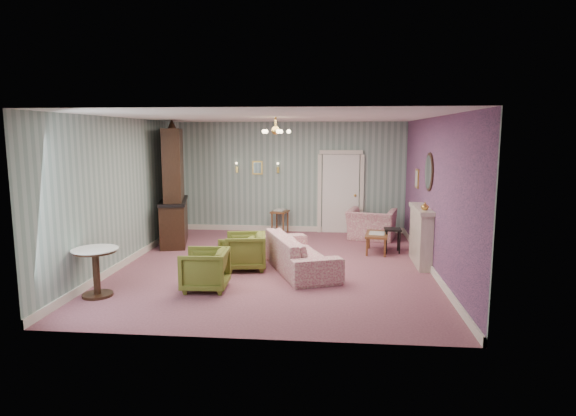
# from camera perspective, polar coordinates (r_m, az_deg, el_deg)

# --- Properties ---
(floor) EXTENTS (7.00, 7.00, 0.00)m
(floor) POSITION_cam_1_polar(r_m,az_deg,el_deg) (9.72, -1.40, -6.76)
(floor) COLOR #965767
(floor) RESTS_ON ground
(ceiling) EXTENTS (7.00, 7.00, 0.00)m
(ceiling) POSITION_cam_1_polar(r_m,az_deg,el_deg) (9.38, -1.47, 10.58)
(ceiling) COLOR white
(ceiling) RESTS_ON ground
(wall_back) EXTENTS (6.00, 0.00, 6.00)m
(wall_back) POSITION_cam_1_polar(r_m,az_deg,el_deg) (12.90, 0.39, 3.61)
(wall_back) COLOR gray
(wall_back) RESTS_ON ground
(wall_front) EXTENTS (6.00, 0.00, 6.00)m
(wall_front) POSITION_cam_1_polar(r_m,az_deg,el_deg) (6.02, -5.35, -2.23)
(wall_front) COLOR gray
(wall_front) RESTS_ON ground
(wall_left) EXTENTS (0.00, 7.00, 7.00)m
(wall_left) POSITION_cam_1_polar(r_m,az_deg,el_deg) (10.23, -18.37, 1.85)
(wall_left) COLOR gray
(wall_left) RESTS_ON ground
(wall_right) EXTENTS (0.00, 7.00, 7.00)m
(wall_right) POSITION_cam_1_polar(r_m,az_deg,el_deg) (9.56, 16.72, 1.48)
(wall_right) COLOR gray
(wall_right) RESTS_ON ground
(wall_right_floral) EXTENTS (0.00, 7.00, 7.00)m
(wall_right_floral) POSITION_cam_1_polar(r_m,az_deg,el_deg) (9.56, 16.63, 1.48)
(wall_right_floral) COLOR #BF5F93
(wall_right_floral) RESTS_ON ground
(door) EXTENTS (1.12, 0.12, 2.16)m
(door) POSITION_cam_1_polar(r_m,az_deg,el_deg) (12.86, 6.16, 1.88)
(door) COLOR white
(door) RESTS_ON floor
(olive_chair_a) EXTENTS (0.72, 0.77, 0.76)m
(olive_chair_a) POSITION_cam_1_polar(r_m,az_deg,el_deg) (8.29, -9.71, -6.89)
(olive_chair_a) COLOR olive
(olive_chair_a) RESTS_ON floor
(olive_chair_b) EXTENTS (0.81, 0.85, 0.77)m
(olive_chair_b) POSITION_cam_1_polar(r_m,az_deg,el_deg) (9.44, -5.00, -4.84)
(olive_chair_b) COLOR olive
(olive_chair_b) RESTS_ON floor
(olive_chair_c) EXTENTS (0.73, 0.76, 0.65)m
(olive_chair_c) POSITION_cam_1_polar(r_m,az_deg,el_deg) (9.69, -5.68, -4.86)
(olive_chair_c) COLOR olive
(olive_chair_c) RESTS_ON floor
(sofa_chintz) EXTENTS (1.48, 2.41, 0.91)m
(sofa_chintz) POSITION_cam_1_polar(r_m,az_deg,el_deg) (9.33, 1.38, -4.54)
(sofa_chintz) COLOR #A94463
(sofa_chintz) RESTS_ON floor
(wingback_chair) EXTENTS (1.28, 0.99, 0.99)m
(wingback_chair) POSITION_cam_1_polar(r_m,az_deg,el_deg) (12.21, 9.75, -1.32)
(wingback_chair) COLOR #A94463
(wingback_chair) RESTS_ON floor
(dresser) EXTENTS (1.01, 1.82, 2.87)m
(dresser) POSITION_cam_1_polar(r_m,az_deg,el_deg) (11.78, -13.31, 2.82)
(dresser) COLOR black
(dresser) RESTS_ON floor
(fireplace) EXTENTS (0.30, 1.40, 1.16)m
(fireplace) POSITION_cam_1_polar(r_m,az_deg,el_deg) (10.06, 15.28, -3.14)
(fireplace) COLOR beige
(fireplace) RESTS_ON floor
(mantel_vase) EXTENTS (0.15, 0.15, 0.15)m
(mantel_vase) POSITION_cam_1_polar(r_m,az_deg,el_deg) (9.56, 15.72, 0.21)
(mantel_vase) COLOR gold
(mantel_vase) RESTS_ON fireplace
(oval_mirror) EXTENTS (0.04, 0.76, 0.84)m
(oval_mirror) POSITION_cam_1_polar(r_m,az_deg,el_deg) (9.91, 16.14, 4.07)
(oval_mirror) COLOR white
(oval_mirror) RESTS_ON wall_right
(framed_print) EXTENTS (0.04, 0.34, 0.42)m
(framed_print) POSITION_cam_1_polar(r_m,az_deg,el_deg) (11.26, 14.87, 3.35)
(framed_print) COLOR gold
(framed_print) RESTS_ON wall_right
(coffee_table) EXTENTS (0.58, 0.90, 0.43)m
(coffee_table) POSITION_cam_1_polar(r_m,az_deg,el_deg) (10.89, 10.33, -4.04)
(coffee_table) COLOR brown
(coffee_table) RESTS_ON floor
(side_table_black) EXTENTS (0.36, 0.36, 0.53)m
(side_table_black) POSITION_cam_1_polar(r_m,az_deg,el_deg) (10.96, 12.11, -3.74)
(side_table_black) COLOR black
(side_table_black) RESTS_ON floor
(pedestal_table) EXTENTS (0.73, 0.73, 0.79)m
(pedestal_table) POSITION_cam_1_polar(r_m,az_deg,el_deg) (8.43, -21.52, -7.01)
(pedestal_table) COLOR black
(pedestal_table) RESTS_ON floor
(nesting_table) EXTENTS (0.49, 0.57, 0.66)m
(nesting_table) POSITION_cam_1_polar(r_m,az_deg,el_deg) (12.73, -0.95, -1.55)
(nesting_table) COLOR brown
(nesting_table) RESTS_ON floor
(gilt_mirror_back) EXTENTS (0.28, 0.06, 0.36)m
(gilt_mirror_back) POSITION_cam_1_polar(r_m,az_deg,el_deg) (12.95, -3.60, 4.72)
(gilt_mirror_back) COLOR gold
(gilt_mirror_back) RESTS_ON wall_back
(sconce_left) EXTENTS (0.16, 0.12, 0.30)m
(sconce_left) POSITION_cam_1_polar(r_m,az_deg,el_deg) (13.03, -6.02, 4.71)
(sconce_left) COLOR gold
(sconce_left) RESTS_ON wall_back
(sconce_right) EXTENTS (0.16, 0.12, 0.30)m
(sconce_right) POSITION_cam_1_polar(r_m,az_deg,el_deg) (12.86, -1.19, 4.71)
(sconce_right) COLOR gold
(sconce_right) RESTS_ON wall_back
(chandelier) EXTENTS (0.56, 0.56, 0.36)m
(chandelier) POSITION_cam_1_polar(r_m,az_deg,el_deg) (9.37, -1.46, 8.93)
(chandelier) COLOR gold
(chandelier) RESTS_ON ceiling
(burgundy_cushion) EXTENTS (0.41, 0.28, 0.39)m
(burgundy_cushion) POSITION_cam_1_polar(r_m,az_deg,el_deg) (12.07, 9.57, -1.51)
(burgundy_cushion) COLOR maroon
(burgundy_cushion) RESTS_ON wingback_chair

